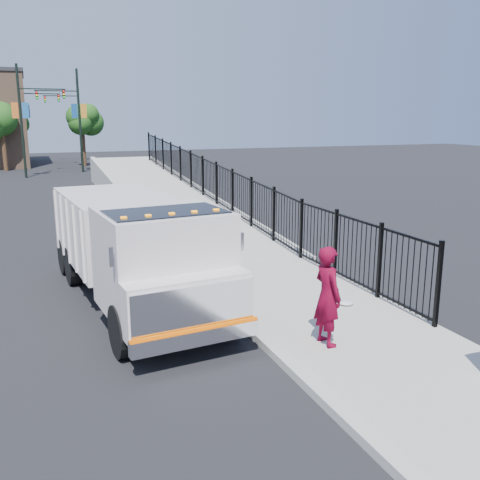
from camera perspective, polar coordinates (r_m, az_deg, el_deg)
name	(u,v)px	position (r m, az deg, el deg)	size (l,w,h in m)	color
ground	(242,322)	(11.87, 0.17, -8.73)	(120.00, 120.00, 0.00)	black
sidewalk	(369,341)	(11.08, 13.57, -10.43)	(3.55, 12.00, 0.12)	#9E998E
curb	(281,356)	(10.16, 4.42, -12.19)	(0.30, 12.00, 0.16)	#ADAAA3
ramp	(164,205)	(27.32, -8.07, 3.67)	(3.95, 24.00, 1.70)	#9E998E
iron_fence	(217,197)	(23.77, -2.52, 4.58)	(0.10, 28.00, 1.80)	black
truck	(136,244)	(12.74, -11.07, -0.43)	(3.20, 7.93, 2.65)	black
worker	(327,296)	(10.31, 9.31, -5.90)	(0.71, 0.46, 1.94)	#61041C
debris	(346,302)	(12.79, 11.20, -6.56)	(0.37, 0.37, 0.09)	silver
light_pole_0	(25,117)	(42.17, -21.92, 12.11)	(3.77, 0.22, 8.00)	black
light_pole_1	(75,117)	(45.07, -17.15, 12.47)	(3.78, 0.22, 8.00)	black
light_pole_2	(27,117)	(51.10, -21.78, 12.14)	(3.77, 0.22, 8.00)	black
light_pole_3	(76,116)	(56.12, -17.11, 12.49)	(3.78, 0.22, 8.00)	black
tree_0	(1,122)	(48.07, -24.10, 11.44)	(2.77, 2.77, 5.38)	#382314
tree_1	(82,122)	(50.44, -16.51, 11.99)	(2.16, 2.16, 5.08)	#382314
tree_2	(14,121)	(58.75, -22.96, 11.62)	(2.43, 2.43, 5.21)	#382314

